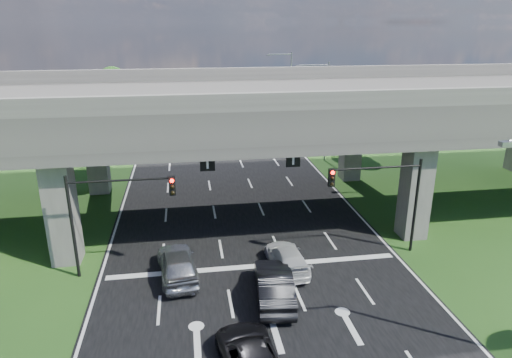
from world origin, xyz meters
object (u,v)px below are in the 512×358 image
object	(u,v)px
car_silver	(178,263)
car_trailing	(251,357)
signal_left	(111,206)
streetlight_beyond	(288,84)
car_white	(287,258)
signal_right	(384,190)
streetlight_far	(323,104)
car_dark	(274,285)

from	to	relation	value
car_silver	car_trailing	bearing A→B (deg)	104.15
signal_left	streetlight_beyond	distance (m)	40.30
car_white	car_trailing	bearing A→B (deg)	64.10
signal_right	signal_left	distance (m)	15.65
streetlight_far	car_trailing	bearing A→B (deg)	-111.85
streetlight_beyond	signal_right	bearing A→B (deg)	-93.61
signal_right	car_white	distance (m)	7.02
car_silver	car_trailing	xyz separation A→B (m)	(2.98, -7.86, -0.17)
signal_left	streetlight_beyond	bearing A→B (deg)	63.57
car_white	car_trailing	xyz separation A→B (m)	(-3.27, -7.86, 0.01)
signal_left	streetlight_far	xyz separation A→B (m)	(17.92, 20.06, 1.66)
streetlight_beyond	car_trailing	size ratio (longest dim) A/B	2.03
streetlight_far	car_dark	xyz separation A→B (m)	(-9.64, -23.96, -4.97)
streetlight_far	signal_left	bearing A→B (deg)	-131.78
signal_left	car_trailing	xyz separation A→B (m)	(6.35, -8.80, -3.47)
car_trailing	car_silver	bearing A→B (deg)	-76.80
streetlight_beyond	car_silver	size ratio (longest dim) A/B	1.99
signal_left	streetlight_far	world-z (taller)	streetlight_far
car_trailing	streetlight_beyond	bearing A→B (deg)	-112.04
signal_left	car_white	world-z (taller)	signal_left
car_silver	signal_right	bearing A→B (deg)	177.76
car_silver	car_white	xyz separation A→B (m)	(6.25, 0.00, -0.19)
streetlight_beyond	car_silver	distance (m)	40.07
car_dark	car_white	size ratio (longest dim) A/B	1.11
car_dark	car_trailing	bearing A→B (deg)	74.34
streetlight_beyond	car_white	bearing A→B (deg)	-102.64
streetlight_far	car_silver	size ratio (longest dim) A/B	1.99
car_dark	car_trailing	xyz separation A→B (m)	(-1.93, -4.90, -0.16)
streetlight_far	car_silver	distance (m)	26.03
signal_left	car_silver	world-z (taller)	signal_left
streetlight_beyond	car_dark	size ratio (longest dim) A/B	1.95
car_trailing	car_white	bearing A→B (deg)	-120.18
signal_left	car_dark	distance (m)	9.74
streetlight_beyond	car_dark	distance (m)	41.41
signal_left	car_silver	xyz separation A→B (m)	(3.37, -0.94, -3.30)
car_silver	car_white	size ratio (longest dim) A/B	1.09
car_dark	car_white	distance (m)	3.26
streetlight_far	car_silver	bearing A→B (deg)	-124.72
streetlight_beyond	car_dark	xyz separation A→B (m)	(-9.64, -39.96, -4.97)
streetlight_beyond	car_white	xyz separation A→B (m)	(-8.30, -37.00, -5.15)
car_white	streetlight_far	bearing A→B (deg)	-114.86
streetlight_beyond	car_silver	xyz separation A→B (m)	(-14.55, -37.00, -4.96)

